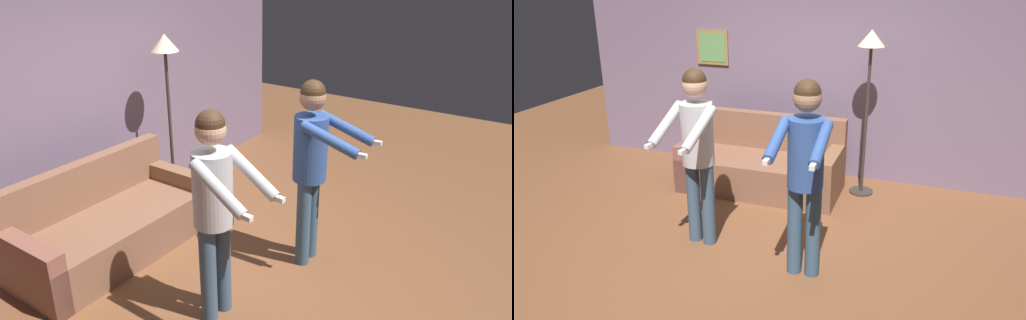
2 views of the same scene
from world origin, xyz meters
TOP-DOWN VIEW (x-y plane):
  - ground_plane at (0.00, 0.00)m, footprint 12.00×12.00m
  - back_wall_assembly at (-0.01, 2.13)m, footprint 6.40×0.09m
  - couch at (-0.44, 1.37)m, footprint 1.91×0.87m
  - torchiere_lamp at (0.73, 1.65)m, footprint 0.30×0.30m
  - person_standing_left at (-0.55, -0.05)m, footprint 0.47×0.69m
  - person_standing_right at (0.54, -0.25)m, footprint 0.45×0.73m

SIDE VIEW (x-z plane):
  - ground_plane at x=0.00m, z-range 0.00..0.00m
  - couch at x=-0.44m, z-range -0.16..0.71m
  - person_standing_left at x=-0.55m, z-range 0.18..1.89m
  - person_standing_right at x=0.54m, z-range 0.19..1.92m
  - back_wall_assembly at x=-0.01m, z-range 0.00..2.60m
  - torchiere_lamp at x=0.73m, z-range 0.59..2.51m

